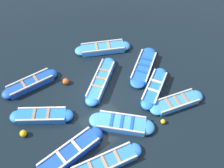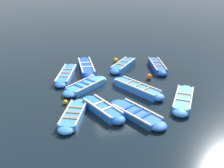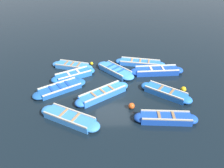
% 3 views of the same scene
% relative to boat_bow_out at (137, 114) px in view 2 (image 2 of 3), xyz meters
% --- Properties ---
extents(ground_plane, '(120.00, 120.00, 0.00)m').
position_rel_boat_bow_out_xyz_m(ground_plane, '(-0.51, 3.36, -0.15)').
color(ground_plane, black).
extents(boat_bow_out, '(2.63, 3.46, 0.36)m').
position_rel_boat_bow_out_xyz_m(boat_bow_out, '(0.00, 0.00, 0.00)').
color(boat_bow_out, '#1E59AD').
rests_on(boat_bow_out, ground).
extents(boat_outer_right, '(2.74, 3.51, 0.45)m').
position_rel_boat_bow_out_xyz_m(boat_outer_right, '(0.72, 2.73, 0.04)').
color(boat_outer_right, blue).
rests_on(boat_outer_right, ground).
extents(boat_alongside, '(0.95, 3.39, 0.44)m').
position_rel_boat_bow_out_xyz_m(boat_alongside, '(3.04, 6.05, 0.04)').
color(boat_alongside, '#1947B7').
rests_on(boat_alongside, ground).
extents(boat_centre, '(1.01, 3.89, 0.47)m').
position_rel_boat_bow_out_xyz_m(boat_centre, '(-1.99, 6.59, 0.05)').
color(boat_centre, '#1947B7').
rests_on(boat_centre, ground).
extents(boat_stern_in, '(2.45, 3.56, 0.41)m').
position_rel_boat_bow_out_xyz_m(boat_stern_in, '(2.85, 0.98, 0.03)').
color(boat_stern_in, '#3884E0').
rests_on(boat_stern_in, ground).
extents(boat_tucked, '(1.59, 3.91, 0.37)m').
position_rel_boat_bow_out_xyz_m(boat_tucked, '(-3.39, 5.59, 0.01)').
color(boat_tucked, blue).
rests_on(boat_tucked, ground).
extents(boat_outer_left, '(2.16, 3.16, 0.44)m').
position_rel_boat_bow_out_xyz_m(boat_outer_left, '(-1.61, 0.67, 0.04)').
color(boat_outer_left, blue).
rests_on(boat_outer_left, ground).
extents(boat_near_quay, '(3.12, 2.94, 0.39)m').
position_rel_boat_bow_out_xyz_m(boat_near_quay, '(-2.25, 3.61, 0.01)').
color(boat_near_quay, '#3884E0').
rests_on(boat_near_quay, ground).
extents(boat_drifting, '(1.70, 3.30, 0.36)m').
position_rel_boat_bow_out_xyz_m(boat_drifting, '(-3.07, 0.40, -0.00)').
color(boat_drifting, '#3884E0').
rests_on(boat_drifting, ground).
extents(boat_end_of_row, '(2.59, 3.10, 0.43)m').
position_rel_boat_bow_out_xyz_m(boat_end_of_row, '(0.69, 6.61, 0.03)').
color(boat_end_of_row, blue).
rests_on(boat_end_of_row, ground).
extents(buoy_orange_near, '(0.25, 0.25, 0.25)m').
position_rel_boat_bow_out_xyz_m(buoy_orange_near, '(-3.46, 1.84, -0.03)').
color(buoy_orange_near, '#EAB214').
rests_on(buoy_orange_near, ground).
extents(buoy_yellow_far, '(0.35, 0.35, 0.35)m').
position_rel_boat_bow_out_xyz_m(buoy_yellow_far, '(0.34, 7.82, 0.02)').
color(buoy_yellow_far, '#EAB214').
rests_on(buoy_yellow_far, ground).
extents(buoy_white_drifting, '(0.35, 0.35, 0.35)m').
position_rel_boat_bow_out_xyz_m(buoy_white_drifting, '(1.94, 4.36, 0.03)').
color(buoy_white_drifting, '#E05119').
rests_on(buoy_white_drifting, ground).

